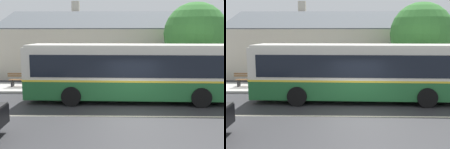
# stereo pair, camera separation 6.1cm
# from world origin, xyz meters

# --- Properties ---
(ground_plane) EXTENTS (300.00, 300.00, 0.00)m
(ground_plane) POSITION_xyz_m (0.00, 0.00, 0.00)
(ground_plane) COLOR #2D2D30
(sidewalk_far) EXTENTS (60.00, 3.00, 0.15)m
(sidewalk_far) POSITION_xyz_m (0.00, 6.00, 0.07)
(sidewalk_far) COLOR #ADAAA3
(sidewalk_far) RESTS_ON ground
(lane_divider_stripe) EXTENTS (60.00, 0.16, 0.01)m
(lane_divider_stripe) POSITION_xyz_m (0.00, 0.00, 0.00)
(lane_divider_stripe) COLOR beige
(lane_divider_stripe) RESTS_ON ground
(community_building) EXTENTS (24.19, 10.42, 6.67)m
(community_building) POSITION_xyz_m (1.67, 14.43, 2.09)
(community_building) COLOR beige
(community_building) RESTS_ON ground
(transit_bus) EXTENTS (11.32, 2.94, 3.09)m
(transit_bus) POSITION_xyz_m (0.06, 2.90, 1.66)
(transit_bus) COLOR #236633
(transit_bus) RESTS_ON ground
(bench_by_building) EXTENTS (1.89, 0.51, 0.94)m
(bench_by_building) POSITION_xyz_m (-6.97, 6.02, 0.58)
(bench_by_building) COLOR brown
(bench_by_building) RESTS_ON sidewalk_far
(bench_down_street) EXTENTS (1.57, 0.51, 0.94)m
(bench_down_street) POSITION_xyz_m (-1.98, 5.78, 0.56)
(bench_down_street) COLOR brown
(bench_down_street) RESTS_ON sidewalk_far
(street_tree_primary) EXTENTS (4.25, 4.25, 5.75)m
(street_tree_primary) POSITION_xyz_m (4.54, 7.19, 3.50)
(street_tree_primary) COLOR #4C3828
(street_tree_primary) RESTS_ON ground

